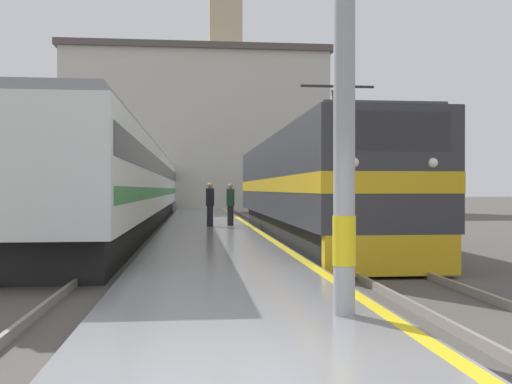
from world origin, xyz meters
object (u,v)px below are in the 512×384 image
object	(u,v)px
locomotive_train	(306,187)
person_on_platform	(230,203)
passenger_train	(134,185)
second_waiting_passenger	(210,203)
clock_tower	(225,60)

from	to	relation	value
locomotive_train	person_on_platform	bearing A→B (deg)	118.06
passenger_train	person_on_platform	world-z (taller)	passenger_train
passenger_train	second_waiting_passenger	world-z (taller)	passenger_train
locomotive_train	passenger_train	size ratio (longest dim) A/B	0.49
passenger_train	clock_tower	bearing A→B (deg)	79.68
clock_tower	locomotive_train	bearing A→B (deg)	-89.22
passenger_train	second_waiting_passenger	xyz separation A→B (m)	(3.53, -4.89, -0.78)
second_waiting_passenger	clock_tower	world-z (taller)	clock_tower
person_on_platform	locomotive_train	bearing A→B (deg)	-61.94
passenger_train	clock_tower	size ratio (longest dim) A/B	1.28
person_on_platform	second_waiting_passenger	bearing A→B (deg)	-147.04
locomotive_train	passenger_train	world-z (taller)	locomotive_train
locomotive_train	clock_tower	bearing A→B (deg)	90.78
clock_tower	second_waiting_passenger	bearing A→B (deg)	-93.91
locomotive_train	clock_tower	world-z (taller)	clock_tower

